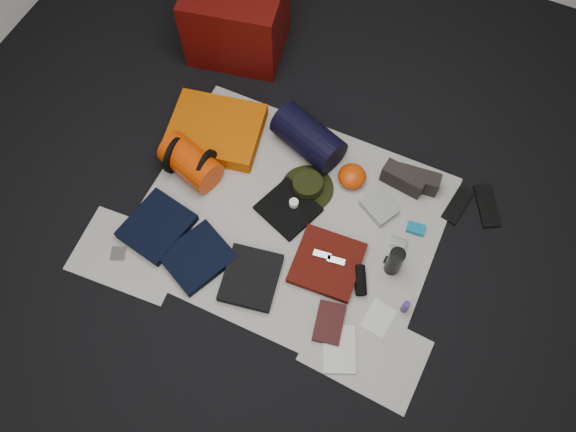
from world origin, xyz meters
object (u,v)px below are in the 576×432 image
at_px(paperback_book, 329,323).
at_px(stuff_sack, 191,162).
at_px(red_cabinet, 237,19).
at_px(sleeping_pad, 216,130).
at_px(water_bottle, 395,261).
at_px(navy_duffel, 308,137).
at_px(compact_camera, 398,243).

bearing_deg(paperback_book, stuff_sack, 143.56).
relative_size(red_cabinet, sleeping_pad, 1.08).
bearing_deg(water_bottle, stuff_sack, 176.17).
xyz_separation_m(red_cabinet, navy_duffel, (0.72, -0.53, -0.12)).
bearing_deg(water_bottle, compact_camera, 96.90).
bearing_deg(sleeping_pad, navy_duffel, 15.06).
bearing_deg(paperback_book, water_bottle, 54.45).
relative_size(sleeping_pad, stuff_sack, 1.57).
relative_size(sleeping_pad, water_bottle, 2.56).
bearing_deg(red_cabinet, sleeping_pad, -85.98).
height_order(stuff_sack, compact_camera, stuff_sack).
bearing_deg(compact_camera, navy_duffel, 143.83).
bearing_deg(water_bottle, sleeping_pad, 163.70).
height_order(red_cabinet, navy_duffel, red_cabinet).
height_order(sleeping_pad, paperback_book, sleeping_pad).
bearing_deg(red_cabinet, compact_camera, -43.67).
xyz_separation_m(stuff_sack, compact_camera, (1.23, 0.06, -0.08)).
height_order(water_bottle, compact_camera, water_bottle).
xyz_separation_m(navy_duffel, water_bottle, (0.71, -0.51, -0.01)).
xyz_separation_m(water_bottle, compact_camera, (-0.02, 0.15, -0.09)).
bearing_deg(sleeping_pad, water_bottle, -16.30).
height_order(compact_camera, paperback_book, compact_camera).
bearing_deg(paperback_book, compact_camera, 61.98).
xyz_separation_m(stuff_sack, navy_duffel, (0.54, 0.42, 0.01)).
relative_size(stuff_sack, compact_camera, 3.93).
relative_size(navy_duffel, water_bottle, 2.01).
bearing_deg(paperback_book, sleeping_pad, 132.34).
distance_m(red_cabinet, water_bottle, 1.77).
xyz_separation_m(sleeping_pad, paperback_book, (1.06, -0.78, -0.03)).
bearing_deg(sleeping_pad, stuff_sack, -90.94).
relative_size(sleeping_pad, navy_duffel, 1.27).
bearing_deg(water_bottle, paperback_book, -114.19).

